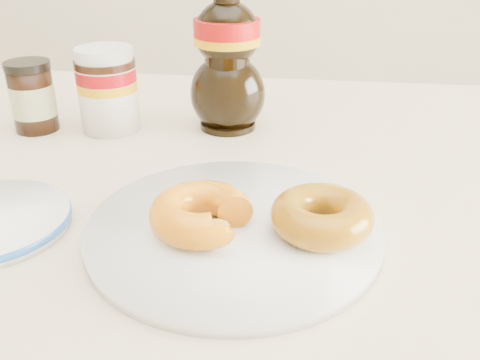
# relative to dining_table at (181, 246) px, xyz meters

# --- Properties ---
(dining_table) EXTENTS (1.40, 0.90, 0.75)m
(dining_table) POSITION_rel_dining_table_xyz_m (0.00, 0.00, 0.00)
(dining_table) COLOR beige
(dining_table) RESTS_ON ground
(plate) EXTENTS (0.28, 0.28, 0.01)m
(plate) POSITION_rel_dining_table_xyz_m (0.08, -0.10, 0.09)
(plate) COLOR white
(plate) RESTS_ON dining_table
(donut_bitten) EXTENTS (0.12, 0.12, 0.03)m
(donut_bitten) POSITION_rel_dining_table_xyz_m (0.05, -0.11, 0.11)
(donut_bitten) COLOR #C6690B
(donut_bitten) RESTS_ON plate
(donut_whole) EXTENTS (0.11, 0.11, 0.03)m
(donut_whole) POSITION_rel_dining_table_xyz_m (0.16, -0.10, 0.11)
(donut_whole) COLOR #8E5B09
(donut_whole) RESTS_ON plate
(nutella_jar) EXTENTS (0.08, 0.08, 0.12)m
(nutella_jar) POSITION_rel_dining_table_xyz_m (-0.13, 0.16, 0.15)
(nutella_jar) COLOR white
(nutella_jar) RESTS_ON dining_table
(syrup_bottle) EXTENTS (0.13, 0.12, 0.21)m
(syrup_bottle) POSITION_rel_dining_table_xyz_m (0.03, 0.19, 0.19)
(syrup_bottle) COLOR black
(syrup_bottle) RESTS_ON dining_table
(dark_jar) EXTENTS (0.06, 0.06, 0.10)m
(dark_jar) POSITION_rel_dining_table_xyz_m (-0.24, 0.15, 0.13)
(dark_jar) COLOR black
(dark_jar) RESTS_ON dining_table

